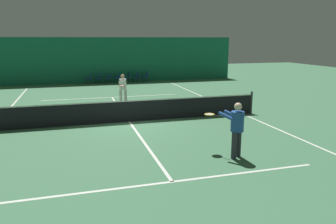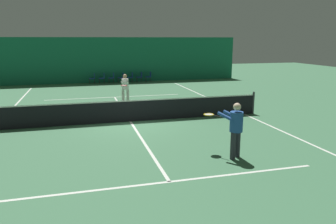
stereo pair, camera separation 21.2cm
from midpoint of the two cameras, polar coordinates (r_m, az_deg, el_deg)
The scene contains 17 objects.
ground_plane at distance 14.38m, azimuth -7.17°, elevation -1.70°, with size 60.00×60.00×0.00m, color #3D704C.
backdrop_curtain at distance 27.66m, azimuth -11.93°, elevation 8.82°, with size 23.00×0.12×3.67m.
court_line_baseline_far at distance 26.01m, azimuth -11.41°, elevation 4.56°, with size 11.00×0.10×0.00m.
court_line_service_far at distance 20.59m, azimuth -10.04°, elevation 2.55°, with size 8.25×0.10×0.00m.
court_line_service_near at distance 8.45m, azimuth 0.00°, elevation -12.05°, with size 8.25×0.10×0.00m.
court_line_sideline_right at distance 16.15m, azimuth 12.46°, elevation -0.31°, with size 0.10×23.80×0.00m.
court_line_centre at distance 14.38m, azimuth -7.17°, elevation -1.69°, with size 0.10×12.80×0.00m.
tennis_net at distance 14.27m, azimuth -7.22°, elevation 0.29°, with size 12.00×0.10×1.07m.
player_near at distance 9.98m, azimuth 11.15°, elevation -2.38°, with size 1.03×1.35×1.70m.
player_far at distance 18.17m, azimuth -8.20°, elevation 4.35°, with size 0.62×1.39×1.65m.
courtside_chair_0 at distance 27.17m, azimuth -13.79°, elevation 5.81°, with size 0.44×0.44×0.84m.
courtside_chair_1 at distance 27.21m, azimuth -12.17°, elevation 5.90°, with size 0.44×0.44×0.84m.
courtside_chair_2 at distance 27.28m, azimuth -10.55°, elevation 5.98°, with size 0.44×0.44×0.84m.
courtside_chair_3 at distance 27.37m, azimuth -8.93°, elevation 6.06°, with size 0.44×0.44×0.84m.
courtside_chair_4 at distance 27.48m, azimuth -7.33°, elevation 6.14°, with size 0.44×0.44×0.84m.
courtside_chair_5 at distance 27.61m, azimuth -5.74°, elevation 6.21°, with size 0.44×0.44×0.84m.
courtside_chair_6 at distance 27.76m, azimuth -4.17°, elevation 6.27°, with size 0.44×0.44×0.84m.
Camera 1 is at (-2.26, -13.75, 3.53)m, focal length 35.00 mm.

